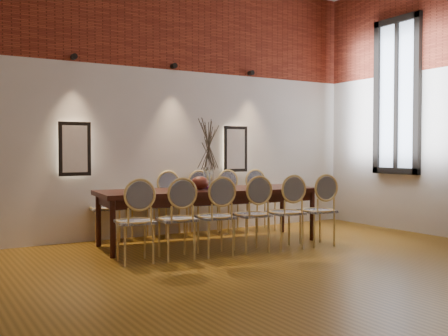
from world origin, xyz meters
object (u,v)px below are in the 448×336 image
dining_table (209,216)px  chair_near_f (317,211)px  chair_far_c (173,205)px  chair_far_d (204,203)px  chair_far_f (261,201)px  chair_near_a (135,222)px  chair_near_d (251,215)px  chair_far_a (105,208)px  chair_far_b (140,206)px  vase (208,178)px  book (209,187)px  chair_near_b (177,219)px  chair_near_c (215,217)px  chair_far_e (233,202)px  chair_near_e (285,212)px  bowl (200,183)px

dining_table → chair_near_f: bearing=-31.3°
dining_table → chair_far_c: chair_far_c is taller
chair_far_d → chair_far_f: 1.00m
dining_table → chair_near_a: chair_near_a is taller
chair_near_d → chair_far_a: size_ratio=1.00×
chair_far_b → vase: 1.15m
dining_table → book: book is taller
chair_far_d → vase: size_ratio=3.13×
chair_near_b → chair_far_c: (0.65, 1.47, 0.00)m
chair_near_c → chair_far_b: size_ratio=1.00×
chair_near_b → chair_far_b: (0.16, 1.52, 0.00)m
chair_near_f → chair_far_f: 1.53m
chair_far_a → chair_far_d: same height
chair_far_c → book: size_ratio=3.62×
chair_near_b → chair_far_a: 1.61m
chair_near_c → chair_far_e: 1.83m
chair_near_f → chair_far_e: size_ratio=1.00×
dining_table → chair_far_a: (-1.17, 0.89, 0.09)m
chair_near_f → vase: bearing=148.8°
chair_far_b → chair_far_e: size_ratio=1.00×
chair_near_e → bowl: bearing=141.8°
chair_far_b → chair_far_c: size_ratio=1.00×
chair_far_a → book: 1.49m
chair_near_b → chair_near_e: (1.50, -0.15, 0.00)m
chair_far_a → chair_far_c: same height
chair_near_c → chair_far_f: same height
chair_far_b → chair_far_f: 2.01m
chair_near_a → chair_far_b: 1.61m
chair_near_b → chair_far_d: bearing=56.7°
dining_table → chair_near_e: size_ratio=3.21×
chair_near_e → vase: bearing=134.9°
dining_table → chair_far_b: bearing=134.6°
chair_far_f → chair_near_c: bearing=45.4°
chair_near_d → chair_far_b: size_ratio=1.00×
chair_far_e → vase: (-0.83, -0.68, 0.43)m
dining_table → chair_near_e: chair_near_e is taller
chair_near_f → bowl: (-1.33, 0.85, 0.37)m
chair_near_b → chair_far_d: size_ratio=1.00×
dining_table → book: 0.42m
dining_table → chair_near_a: size_ratio=3.21×
vase → bowl: (-0.15, -0.03, -0.06)m
chair_near_f → chair_near_e: bearing=180.0°
vase → bowl: vase is taller
chair_near_d → chair_near_e: size_ratio=1.00×
chair_far_e → bowl: chair_far_e is taller
chair_far_f → bowl: chair_far_f is taller
chair_near_a → chair_near_c: 1.00m
chair_near_c → vase: 0.91m
chair_near_c → bowl: chair_near_c is taller
chair_near_e → chair_far_a: same height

